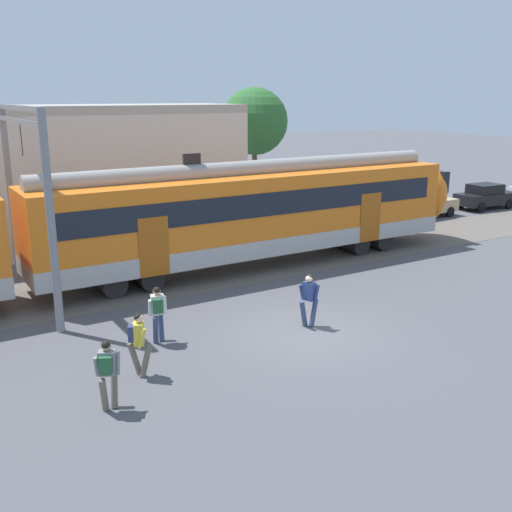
{
  "coord_description": "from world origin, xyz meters",
  "views": [
    {
      "loc": [
        -9.94,
        -13.39,
        6.85
      ],
      "look_at": [
        0.18,
        3.2,
        1.6
      ],
      "focal_mm": 42.0,
      "sensor_mm": 36.0,
      "label": 1
    }
  ],
  "objects_px": {
    "parked_car_tan": "(425,204)",
    "commuter_train": "(36,237)",
    "pedestrian_navy": "(309,297)",
    "pedestrian_grey": "(107,369)",
    "pedestrian_white": "(158,310)",
    "parked_car_black": "(486,196)",
    "pedestrian_yellow": "(138,339)"
  },
  "relations": [
    {
      "from": "pedestrian_grey",
      "to": "pedestrian_white",
      "type": "distance_m",
      "value": 3.82
    },
    {
      "from": "pedestrian_yellow",
      "to": "pedestrian_navy",
      "type": "height_order",
      "value": "same"
    },
    {
      "from": "pedestrian_white",
      "to": "parked_car_black",
      "type": "relative_size",
      "value": 0.41
    },
    {
      "from": "pedestrian_navy",
      "to": "parked_car_black",
      "type": "bearing_deg",
      "value": 25.85
    },
    {
      "from": "commuter_train",
      "to": "pedestrian_yellow",
      "type": "xyz_separation_m",
      "value": [
        0.81,
        -7.21,
        -1.26
      ]
    },
    {
      "from": "parked_car_tan",
      "to": "commuter_train",
      "type": "bearing_deg",
      "value": -171.12
    },
    {
      "from": "parked_car_tan",
      "to": "parked_car_black",
      "type": "relative_size",
      "value": 1.0
    },
    {
      "from": "pedestrian_yellow",
      "to": "pedestrian_white",
      "type": "xyz_separation_m",
      "value": [
        1.21,
        1.71,
        0.0
      ]
    },
    {
      "from": "pedestrian_white",
      "to": "parked_car_tan",
      "type": "bearing_deg",
      "value": 24.01
    },
    {
      "from": "commuter_train",
      "to": "pedestrian_yellow",
      "type": "relative_size",
      "value": 22.83
    },
    {
      "from": "pedestrian_white",
      "to": "pedestrian_navy",
      "type": "xyz_separation_m",
      "value": [
        4.37,
        -1.23,
        -0.03
      ]
    },
    {
      "from": "pedestrian_yellow",
      "to": "pedestrian_navy",
      "type": "distance_m",
      "value": 5.6
    },
    {
      "from": "pedestrian_white",
      "to": "parked_car_tan",
      "type": "xyz_separation_m",
      "value": [
        20.13,
        8.97,
        -0.21
      ]
    },
    {
      "from": "parked_car_tan",
      "to": "parked_car_black",
      "type": "bearing_deg",
      "value": -0.28
    },
    {
      "from": "pedestrian_white",
      "to": "parked_car_tan",
      "type": "relative_size",
      "value": 0.41
    },
    {
      "from": "commuter_train",
      "to": "parked_car_tan",
      "type": "relative_size",
      "value": 9.31
    },
    {
      "from": "pedestrian_yellow",
      "to": "pedestrian_navy",
      "type": "bearing_deg",
      "value": 4.86
    },
    {
      "from": "commuter_train",
      "to": "pedestrian_navy",
      "type": "height_order",
      "value": "commuter_train"
    },
    {
      "from": "pedestrian_navy",
      "to": "parked_car_black",
      "type": "relative_size",
      "value": 0.41
    },
    {
      "from": "commuter_train",
      "to": "pedestrian_navy",
      "type": "xyz_separation_m",
      "value": [
        6.4,
        -6.74,
        -1.29
      ]
    },
    {
      "from": "commuter_train",
      "to": "pedestrian_white",
      "type": "relative_size",
      "value": 22.83
    },
    {
      "from": "pedestrian_yellow",
      "to": "pedestrian_navy",
      "type": "relative_size",
      "value": 1.0
    },
    {
      "from": "commuter_train",
      "to": "parked_car_black",
      "type": "relative_size",
      "value": 9.35
    },
    {
      "from": "pedestrian_grey",
      "to": "pedestrian_navy",
      "type": "distance_m",
      "value": 6.99
    },
    {
      "from": "commuter_train",
      "to": "pedestrian_white",
      "type": "distance_m",
      "value": 6.0
    },
    {
      "from": "parked_car_tan",
      "to": "pedestrian_navy",
      "type": "bearing_deg",
      "value": -147.09
    },
    {
      "from": "pedestrian_grey",
      "to": "parked_car_black",
      "type": "relative_size",
      "value": 0.41
    },
    {
      "from": "pedestrian_white",
      "to": "pedestrian_navy",
      "type": "height_order",
      "value": "same"
    },
    {
      "from": "pedestrian_white",
      "to": "parked_car_tan",
      "type": "height_order",
      "value": "pedestrian_white"
    },
    {
      "from": "pedestrian_white",
      "to": "pedestrian_navy",
      "type": "distance_m",
      "value": 4.54
    },
    {
      "from": "pedestrian_grey",
      "to": "parked_car_tan",
      "type": "bearing_deg",
      "value": 27.9
    },
    {
      "from": "commuter_train",
      "to": "pedestrian_navy",
      "type": "distance_m",
      "value": 9.38
    }
  ]
}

